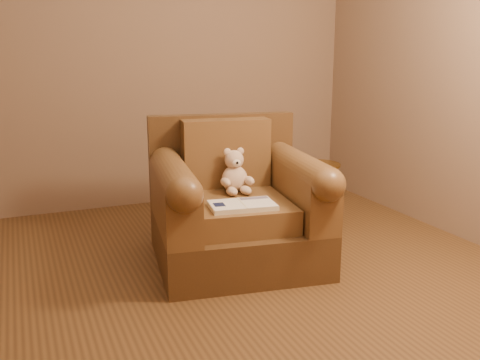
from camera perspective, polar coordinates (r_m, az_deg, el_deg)
name	(u,v)px	position (r m, az deg, el deg)	size (l,w,h in m)	color
floor	(214,296)	(3.06, -2.83, -12.25)	(4.00, 4.00, 0.00)	brown
armchair	(235,207)	(3.45, -0.51, -2.94)	(1.14, 1.09, 0.91)	#4D3219
teddy_bear	(235,175)	(3.48, -0.52, 0.51)	(0.21, 0.24, 0.29)	beige
guidebook	(242,205)	(3.15, 0.24, -2.72)	(0.41, 0.28, 0.03)	beige
side_table	(316,193)	(4.15, 8.10, -1.37)	(0.36, 0.36, 0.50)	gold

